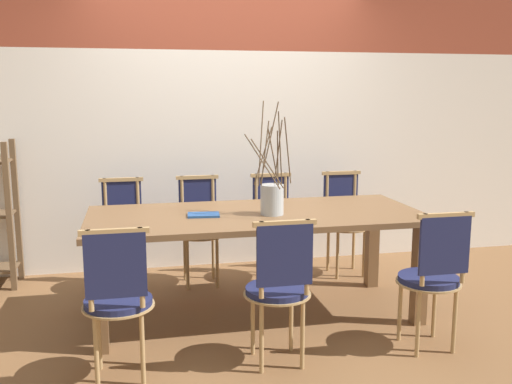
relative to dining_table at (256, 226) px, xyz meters
The scene contains 12 objects.
ground_plane 0.66m from the dining_table, ahead, with size 16.00×16.00×0.00m, color brown.
wall_rear 1.62m from the dining_table, 90.00° to the left, with size 12.00×0.06×3.20m.
dining_table is the anchor object (origin of this frame).
chair_near_leftend 1.24m from the dining_table, 139.76° to the right, with size 0.40×0.40×0.90m.
chair_near_left 0.81m from the dining_table, 92.40° to the right, with size 0.40×0.40×0.90m.
chair_near_center 1.24m from the dining_table, 40.37° to the right, with size 0.40×0.40×0.90m.
chair_far_leftend 1.24m from the dining_table, 139.72° to the left, with size 0.40×0.40×0.90m.
chair_far_left 0.87m from the dining_table, 111.45° to the left, with size 0.40×0.40×0.90m.
chair_far_center 0.88m from the dining_table, 67.69° to the left, with size 0.40×0.40×0.90m.
chair_far_right 1.27m from the dining_table, 39.32° to the left, with size 0.40×0.40×0.90m.
vase_centerpiece 0.25m from the dining_table, 36.12° to the right, with size 0.35×0.33×0.78m.
book_stack 0.39m from the dining_table, behind, with size 0.23×0.17×0.02m.
Camera 1 is at (-0.82, -3.84, 1.59)m, focal length 40.00 mm.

